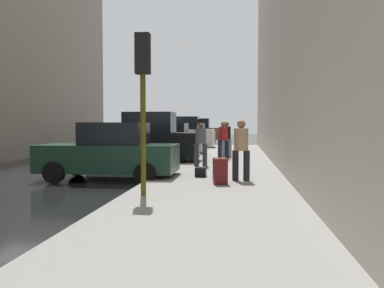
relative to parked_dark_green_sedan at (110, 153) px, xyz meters
name	(u,v)px	position (x,y,z in m)	size (l,w,h in m)	color
ground_plane	(27,180)	(-2.65, -0.17, -0.85)	(120.00, 120.00, 0.00)	black
sidewalk	(218,180)	(3.35, -0.17, -0.77)	(4.00, 40.00, 0.15)	gray
parked_dark_green_sedan	(110,153)	(0.00, 0.00, 0.00)	(4.21, 2.08, 1.79)	#193828
parked_black_suv	(146,140)	(0.00, 5.23, 0.18)	(4.61, 2.08, 2.25)	black
parked_silver_sedan	(167,140)	(0.00, 10.47, 0.00)	(4.26, 2.17, 1.79)	#B7BABF
parked_white_van	(181,134)	(0.00, 16.49, 0.18)	(4.62, 2.10, 2.25)	silver
parked_red_hatchback	(191,135)	(0.00, 22.18, 0.00)	(4.23, 2.11, 1.79)	#B2191E
parked_bronze_suv	(197,131)	(0.00, 27.08, 0.18)	(4.61, 2.07, 2.25)	brown
fire_hydrant	(187,153)	(1.80, 5.02, -0.35)	(0.42, 0.22, 0.70)	red
traffic_light	(143,78)	(1.85, -3.51, 1.91)	(0.32, 0.32, 3.60)	#514C0F
pedestrian_in_tan_coat	(241,147)	(4.04, -0.82, 0.26)	(0.53, 0.49, 1.71)	black
pedestrian_in_jeans	(227,137)	(3.38, 7.88, 0.26)	(0.52, 0.46, 1.71)	#728CB2
pedestrian_in_red_jacket	(223,138)	(3.26, 6.71, 0.26)	(0.51, 0.41, 1.71)	black
pedestrian_with_beanie	(201,140)	(2.54, 3.19, 0.29)	(0.53, 0.49, 1.78)	#333338
rolling_suitcase	(220,171)	(3.48, -1.49, -0.36)	(0.43, 0.60, 1.04)	#591414
duffel_bag	(201,172)	(2.83, -0.04, -0.56)	(0.32, 0.44, 0.28)	black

